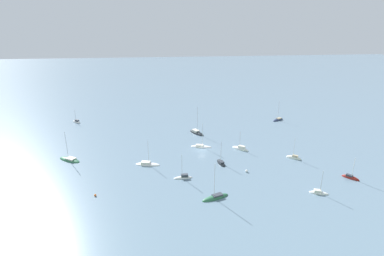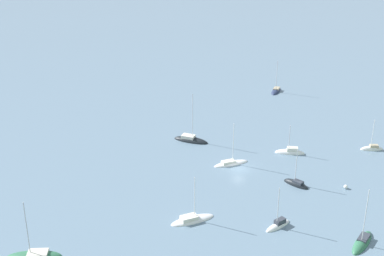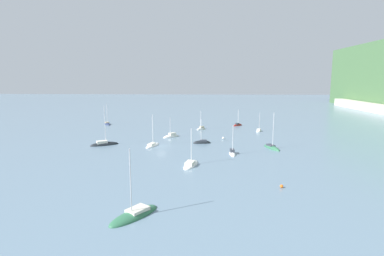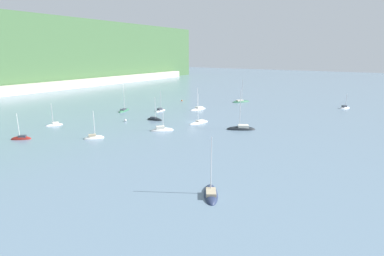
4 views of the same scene
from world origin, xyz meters
TOP-DOWN VIEW (x-y plane):
  - ground_plane at (0.00, 0.00)m, footprint 600.00×600.00m
  - sailboat_0 at (18.94, 9.58)m, footprint 8.22×4.15m
  - sailboat_1 at (-4.31, 11.64)m, footprint 2.55×5.55m
  - sailboat_2 at (-29.06, 10.80)m, footprint 4.79×4.07m
  - sailboat_3 at (1.30, 30.93)m, footprint 7.83×4.35m
  - sailboat_4 at (-26.12, 32.02)m, footprint 5.11×3.28m
  - sailboat_5 at (44.22, 3.19)m, footprint 8.60×7.10m
  - sailboat_6 at (-0.34, -16.57)m, footprint 6.34×8.31m
  - sailboat_7 at (-39.88, -29.04)m, footprint 6.88×5.39m
  - sailboat_8 at (8.52, 19.57)m, footprint 5.56×1.71m
  - sailboat_9 at (-0.05, -2.47)m, footprint 7.86×3.96m
  - sailboat_10 at (-39.37, 25.59)m, footprint 4.22×4.52m
  - sailboat_11 at (-13.59, 1.30)m, footprint 5.90×5.83m
  - sailboat_12 at (51.34, -37.05)m, footprint 4.77×4.17m
  - mooring_buoy_0 at (-10.72, 18.22)m, footprint 0.76×0.76m
  - mooring_buoy_1 at (32.06, 26.24)m, footprint 0.58×0.58m

SIDE VIEW (x-z plane):
  - ground_plane at x=0.00m, z-range 0.00..0.00m
  - sailboat_5 at x=44.22m, z-range -5.15..5.31m
  - sailboat_1 at x=-4.31m, z-range -4.00..4.17m
  - sailboat_3 at x=1.30m, z-range -5.28..5.45m
  - sailboat_7 at x=-39.88m, z-range -4.83..5.01m
  - sailboat_10 at x=-39.37m, z-range -3.63..3.82m
  - sailboat_9 at x=-0.05m, z-range -4.64..4.84m
  - sailboat_2 at x=-29.06m, z-range -3.86..4.08m
  - sailboat_0 at x=18.94m, z-range -4.29..4.52m
  - sailboat_12 at x=51.34m, z-range -3.13..3.37m
  - sailboat_6 at x=-0.34m, z-range -5.99..6.23m
  - sailboat_11 at x=-13.59m, z-range -3.53..3.77m
  - sailboat_4 at x=-26.12m, z-range -3.47..3.72m
  - sailboat_8 at x=8.52m, z-range -3.84..4.17m
  - mooring_buoy_1 at x=32.06m, z-range 0.00..0.58m
  - mooring_buoy_0 at x=-10.72m, z-range 0.00..0.76m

